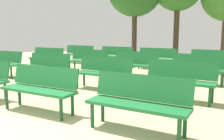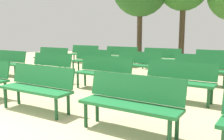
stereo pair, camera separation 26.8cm
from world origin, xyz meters
name	(u,v)px [view 2 (the right image)]	position (x,y,z in m)	size (l,w,h in m)	color
bench_r0_c2	(38,85)	(-0.16, 1.54, 0.50)	(1.64, 0.65, 0.87)	#1E7238
bench_r0_c3	(131,100)	(1.88, 1.75, 0.50)	(1.64, 0.62, 0.87)	#1E7238
bench_r1_c0	(8,61)	(-4.42, 3.39, 0.50)	(1.64, 0.64, 0.87)	#1E7238
bench_r1_c1	(49,65)	(-2.32, 3.56, 0.50)	(1.63, 0.59, 0.87)	#1E7238
bench_r1_c2	(103,71)	(-0.27, 3.72, 0.50)	(1.63, 0.61, 0.87)	#1E7238
bench_r1_c3	(179,78)	(1.76, 3.90, 0.50)	(1.63, 0.60, 0.87)	#1E7238
bench_r2_c0	(51,56)	(-4.59, 5.50, 0.50)	(1.64, 0.63, 0.87)	#1E7238
bench_r2_c1	(91,59)	(-2.45, 5.66, 0.50)	(1.64, 0.63, 0.87)	#1E7238
bench_r2_c2	(137,63)	(-0.49, 5.80, 0.50)	(1.63, 0.58, 0.87)	#1E7238
bench_r2_c3	(200,67)	(1.57, 5.97, 0.50)	(1.64, 0.62, 0.87)	#1E7238
bench_r3_c0	(84,53)	(-4.72, 7.61, 0.50)	(1.63, 0.61, 0.87)	#1E7238
bench_r3_c1	(120,55)	(-2.63, 7.83, 0.50)	(1.64, 0.62, 0.87)	#1E7238
bench_r3_c2	(161,57)	(-0.66, 7.94, 0.50)	(1.64, 0.64, 0.87)	#1E7238
bench_r3_c3	(217,60)	(1.48, 8.14, 0.50)	(1.63, 0.59, 0.87)	#1E7238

